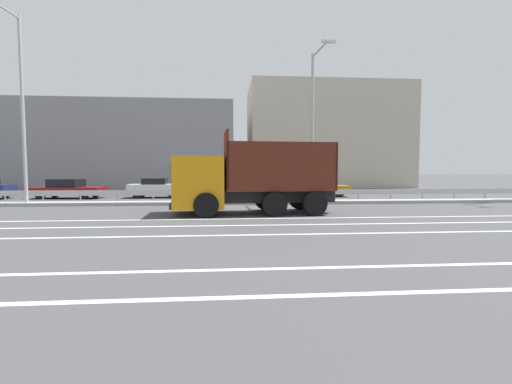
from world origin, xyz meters
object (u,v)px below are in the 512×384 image
Objects in this scene: street_lamp_1 at (20,102)px; parked_car_4 at (156,188)px; dump_truck at (233,184)px; parked_car_5 at (233,187)px; street_lamp_2 at (314,120)px; parked_car_6 at (317,187)px; median_road_sign at (286,180)px; parked_car_3 at (68,189)px.

street_lamp_1 is 9.40m from parked_car_4.
street_lamp_1 reaches higher than parked_car_4.
dump_truck is 12.84m from street_lamp_1.
parked_car_4 is 0.84× the size of parked_car_5.
dump_truck reaches higher than parked_car_4.
street_lamp_2 reaches higher than dump_truck.
parked_car_4 is 11.69m from parked_car_6.
median_road_sign reaches higher than parked_car_3.
parked_car_4 is at bearing 95.82° from parked_car_3.
street_lamp_2 is 1.85× the size of parked_car_5.
street_lamp_1 is 16.01m from street_lamp_2.
median_road_sign is at bearing 31.45° from parked_car_5.
dump_truck is at bearing 144.40° from parked_car_6.
parked_car_4 is 0.82× the size of parked_car_6.
street_lamp_2 is 1.79× the size of parked_car_3.
parked_car_4 is (5.99, 0.21, 0.03)m from parked_car_3.
median_road_sign is 9.98m from parked_car_4.
street_lamp_2 is 12.14m from parked_car_4.
street_lamp_1 is (-11.35, 4.18, 4.31)m from dump_truck.
parked_car_3 is (-0.01, 5.13, -4.95)m from street_lamp_1.
parked_car_6 is (11.69, 0.00, -0.01)m from parked_car_4.
parked_car_4 is at bearing 88.01° from parked_car_6.
street_lamp_1 is at bearing 66.37° from dump_truck.
parked_car_3 is at bearing 161.77° from street_lamp_2.
parked_car_6 is at bearing 16.83° from street_lamp_1.
street_lamp_1 is (-14.50, -0.19, 4.27)m from median_road_sign.
parked_car_5 reaches higher than parked_car_3.
parked_car_5 is at bearing 84.24° from parked_car_4.
street_lamp_1 reaches higher than parked_car_5.
dump_truck is 5.39m from median_road_sign.
dump_truck is 2.92× the size of median_road_sign.
median_road_sign is (3.15, 4.37, 0.04)m from dump_truck.
street_lamp_2 is 8.00m from parked_car_5.
street_lamp_2 reaches higher than parked_car_3.
dump_truck is at bearing -20.20° from street_lamp_1.
street_lamp_2 is at bearing 160.96° from parked_car_6.
parked_car_3 is at bearing -90.71° from parked_car_4.
street_lamp_2 is 7.07m from parked_car_6.
dump_truck reaches higher than parked_car_3.
median_road_sign is 0.54× the size of parked_car_5.
median_road_sign is at bearing 167.58° from street_lamp_2.
dump_truck is 11.45m from parked_car_6.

